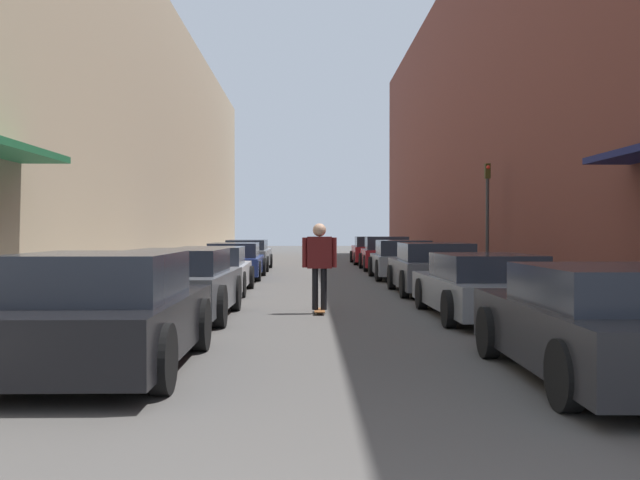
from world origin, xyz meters
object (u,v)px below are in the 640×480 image
(parked_car_left_2, at_px, (212,271))
(parked_car_left_3, at_px, (235,261))
(parked_car_left_0, at_px, (103,314))
(parked_car_right_0, at_px, (609,324))
(traffic_light, at_px, (487,208))
(parked_car_right_4, at_px, (386,254))
(parked_car_right_5, at_px, (372,251))
(skateboarder, at_px, (319,258))
(parked_car_right_2, at_px, (434,269))
(parked_car_right_1, at_px, (483,287))
(parked_car_left_1, at_px, (181,284))
(parked_car_left_4, at_px, (248,255))
(parked_car_right_3, at_px, (402,260))

(parked_car_left_2, bearing_deg, parked_car_left_3, 89.83)
(parked_car_left_0, xyz_separation_m, parked_car_right_0, (5.57, -0.66, -0.05))
(parked_car_left_3, distance_m, traffic_light, 8.49)
(parked_car_right_0, distance_m, parked_car_right_4, 21.55)
(parked_car_right_5, bearing_deg, traffic_light, -80.63)
(parked_car_left_0, height_order, skateboarder, skateboarder)
(parked_car_right_2, bearing_deg, parked_car_right_0, -90.12)
(parked_car_right_0, xyz_separation_m, parked_car_right_1, (0.02, 5.54, -0.03))
(parked_car_left_1, xyz_separation_m, parked_car_right_2, (5.56, 5.14, 0.01))
(parked_car_right_1, distance_m, parked_car_right_4, 16.01)
(parked_car_left_2, distance_m, parked_car_left_4, 10.94)
(parked_car_right_2, bearing_deg, parked_car_left_2, 177.30)
(parked_car_left_1, relative_size, parked_car_right_2, 0.99)
(parked_car_left_4, relative_size, parked_car_right_0, 1.10)
(parked_car_left_2, xyz_separation_m, parked_car_right_0, (5.68, -10.89, 0.02))
(parked_car_left_3, height_order, parked_car_right_1, parked_car_left_3)
(parked_car_left_1, distance_m, parked_car_right_0, 7.79)
(parked_car_left_1, height_order, parked_car_right_5, parked_car_right_5)
(parked_car_right_2, bearing_deg, parked_car_left_1, -137.24)
(parked_car_left_0, xyz_separation_m, parked_car_left_1, (0.03, 4.82, -0.03))
(parked_car_right_5, bearing_deg, parked_car_left_0, -101.79)
(parked_car_left_1, height_order, parked_car_right_2, parked_car_right_2)
(parked_car_left_1, relative_size, skateboarder, 2.35)
(parked_car_left_1, relative_size, parked_car_right_3, 0.99)
(parked_car_right_5, bearing_deg, parked_car_left_4, -136.50)
(parked_car_left_4, bearing_deg, parked_car_left_3, -89.93)
(parked_car_left_1, xyz_separation_m, parked_car_right_5, (5.50, 21.69, 0.01))
(parked_car_left_3, xyz_separation_m, parked_car_right_2, (5.68, -5.86, 0.05))
(parked_car_left_4, relative_size, parked_car_right_5, 1.06)
(parked_car_left_1, bearing_deg, parked_car_left_3, 90.65)
(parked_car_left_4, distance_m, parked_car_right_4, 5.68)
(parked_car_left_0, height_order, traffic_light, traffic_light)
(parked_car_right_5, bearing_deg, parked_car_left_3, -117.74)
(traffic_light, bearing_deg, parked_car_right_5, 99.37)
(parked_car_right_1, bearing_deg, skateboarder, 166.22)
(parked_car_left_4, bearing_deg, parked_car_right_0, -75.45)
(parked_car_left_2, height_order, skateboarder, skateboarder)
(parked_car_right_1, xyz_separation_m, skateboarder, (-3.01, 0.74, 0.50))
(parked_car_right_1, distance_m, parked_car_right_2, 5.08)
(parked_car_right_1, bearing_deg, parked_car_left_0, -138.90)
(parked_car_left_2, height_order, parked_car_right_0, parked_car_right_0)
(parked_car_right_5, xyz_separation_m, skateboarder, (-2.95, -20.89, 0.44))
(parked_car_left_0, bearing_deg, parked_car_right_4, 75.07)
(parked_car_left_2, bearing_deg, parked_car_right_3, 43.52)
(parked_car_right_2, relative_size, parked_car_right_3, 1.00)
(parked_car_left_3, relative_size, parked_car_right_3, 1.08)
(parked_car_right_2, xyz_separation_m, parked_car_right_4, (-0.02, 10.93, 0.03))
(parked_car_right_5, xyz_separation_m, traffic_light, (2.22, -13.45, 1.65))
(parked_car_left_0, relative_size, parked_car_right_4, 1.03)
(parked_car_left_2, distance_m, parked_car_right_1, 7.82)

